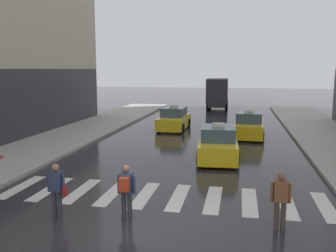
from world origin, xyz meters
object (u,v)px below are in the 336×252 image
at_px(pedestrian_with_backpack, 126,188).
at_px(pedestrian_with_handbag, 57,187).
at_px(pedestrian_plain_coat, 281,197).
at_px(taxi_third, 174,120).
at_px(box_truck, 218,92).
at_px(taxi_second, 249,126).
at_px(taxi_lead, 218,144).

height_order(pedestrian_with_backpack, pedestrian_with_handbag, same).
bearing_deg(pedestrian_plain_coat, taxi_third, 109.49).
height_order(box_truck, pedestrian_with_backpack, box_truck).
bearing_deg(pedestrian_plain_coat, box_truck, 96.53).
distance_m(taxi_second, box_truck, 17.39).
bearing_deg(box_truck, taxi_second, -79.81).
relative_size(taxi_second, taxi_third, 1.01).
height_order(taxi_third, box_truck, box_truck).
relative_size(taxi_lead, taxi_second, 1.00).
relative_size(taxi_second, pedestrian_plain_coat, 2.79).
xyz_separation_m(taxi_third, pedestrian_plain_coat, (5.87, -16.59, 0.21)).
relative_size(taxi_second, box_truck, 0.61).
bearing_deg(pedestrian_with_backpack, pedestrian_with_handbag, -174.29).
bearing_deg(taxi_second, taxi_lead, -103.97).
bearing_deg(taxi_second, pedestrian_with_backpack, -104.54).
relative_size(taxi_third, pedestrian_plain_coat, 2.77).
xyz_separation_m(pedestrian_with_backpack, pedestrian_plain_coat, (4.33, 0.13, -0.03)).
height_order(taxi_second, pedestrian_with_handbag, taxi_second).
height_order(taxi_third, pedestrian_with_handbag, taxi_third).
bearing_deg(taxi_second, box_truck, 100.19).
height_order(taxi_second, box_truck, box_truck).
height_order(box_truck, pedestrian_with_handbag, box_truck).
distance_m(taxi_second, pedestrian_with_backpack, 15.10).
bearing_deg(box_truck, pedestrian_with_backpack, -91.30).
distance_m(pedestrian_with_backpack, pedestrian_with_handbag, 2.08).
distance_m(box_truck, pedestrian_with_handbag, 32.04).
relative_size(taxi_lead, taxi_third, 1.01).
distance_m(box_truck, pedestrian_with_backpack, 31.71).
bearing_deg(taxi_third, box_truck, 81.44).
distance_m(box_truck, pedestrian_plain_coat, 31.79).
relative_size(taxi_lead, box_truck, 0.61).
bearing_deg(taxi_lead, taxi_second, 76.03).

